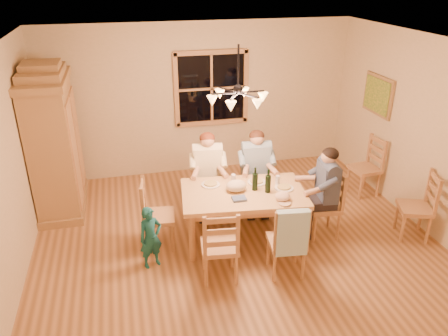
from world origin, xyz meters
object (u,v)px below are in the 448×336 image
object	(u,v)px
chair_spare_back	(363,177)
dining_table	(243,198)
chair_far_right	(255,193)
adult_woman	(208,164)
chair_near_left	(220,256)
wine_bottle_a	(255,179)
child	(151,237)
armoire	(55,145)
adult_plaid_man	(256,162)
wine_bottle_b	(268,181)
chandelier	(238,97)
chair_spare_front	(413,217)
chair_near_right	(286,252)
chair_far_left	(208,196)
chair_end_right	(323,215)
chair_end_left	(160,226)
adult_slate_man	(326,182)

from	to	relation	value
chair_spare_back	dining_table	bearing A→B (deg)	104.51
chair_far_right	adult_woman	distance (m)	0.91
chair_near_left	chair_spare_back	world-z (taller)	same
wine_bottle_a	child	size ratio (longest dim) A/B	0.39
armoire	adult_woman	size ratio (longest dim) A/B	2.63
adult_plaid_man	wine_bottle_b	bearing A→B (deg)	89.92
chandelier	chair_spare_back	xyz separation A→B (m)	(2.45, 0.86, -1.77)
chair_spare_front	armoire	bearing A→B (deg)	87.13
dining_table	chair_far_right	distance (m)	0.91
wine_bottle_b	armoire	bearing A→B (deg)	149.34
wine_bottle_b	chair_spare_front	size ratio (longest dim) A/B	0.33
armoire	wine_bottle_b	size ratio (longest dim) A/B	6.97
chair_near_right	wine_bottle_b	bearing A→B (deg)	97.27
chair_far_right	child	world-z (taller)	chair_far_right
chair_near_left	dining_table	bearing A→B (deg)	62.10
chair_spare_back	chair_far_left	bearing A→B (deg)	85.20
chandelier	chair_end_right	distance (m)	2.17
chair_end_left	child	size ratio (longest dim) A/B	1.18
chair_near_left	chair_end_right	world-z (taller)	same
adult_woman	chair_spare_front	world-z (taller)	adult_woman
chair_near_left	chair_spare_back	size ratio (longest dim) A/B	1.00
chandelier	chair_spare_back	bearing A→B (deg)	19.41
chair_end_left	dining_table	bearing A→B (deg)	90.00
chair_far_right	adult_plaid_man	xyz separation A→B (m)	(0.00, 0.00, 0.54)
chair_spare_back	chair_far_right	bearing A→B (deg)	87.98
chair_far_left	child	xyz separation A→B (m)	(-0.97, -1.11, 0.12)
chandelier	wine_bottle_b	distance (m)	1.23
chandelier	armoire	world-z (taller)	chandelier
armoire	chair_end_left	xyz separation A→B (m)	(1.38, -1.46, -0.75)
child	chair_spare_front	distance (m)	3.65
chair_end_right	chair_spare_back	distance (m)	1.56
dining_table	chair_spare_front	distance (m)	2.43
armoire	wine_bottle_a	xyz separation A→B (m)	(2.68, -1.58, -0.13)
wine_bottle_a	chair_spare_back	distance (m)	2.42
chair_near_left	adult_slate_man	distance (m)	1.83
armoire	chair_far_right	distance (m)	3.14
chair_spare_front	chair_spare_back	world-z (taller)	same
chair_far_left	adult_slate_man	bearing A→B (deg)	153.43
adult_plaid_man	adult_slate_man	xyz separation A→B (m)	(0.73, -0.87, 0.00)
chandelier	child	distance (m)	2.06
chandelier	chair_far_right	bearing A→B (deg)	55.73
chair_far_right	chair_near_left	xyz separation A→B (m)	(-0.91, -1.46, 0.00)
chair_far_right	adult_woman	bearing A→B (deg)	0.00
child	adult_slate_man	bearing A→B (deg)	-16.67
chair_far_left	adult_woman	size ratio (longest dim) A/B	1.13
chandelier	adult_slate_man	distance (m)	1.75
chair_far_left	adult_woman	xyz separation A→B (m)	(0.00, -0.00, 0.54)
adult_woman	wine_bottle_b	xyz separation A→B (m)	(0.63, -0.91, 0.08)
chair_end_left	chair_end_right	bearing A→B (deg)	90.00
chair_far_left	chair_end_right	world-z (taller)	same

